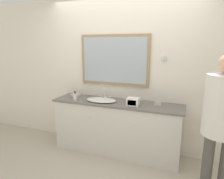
# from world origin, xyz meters

# --- Properties ---
(ground_plane) EXTENTS (14.00, 14.00, 0.00)m
(ground_plane) POSITION_xyz_m (0.00, 0.00, 0.00)
(ground_plane) COLOR #B2A893
(wall_back) EXTENTS (8.00, 0.18, 2.55)m
(wall_back) POSITION_xyz_m (-0.00, 0.55, 1.28)
(wall_back) COLOR silver
(wall_back) RESTS_ON ground_plane
(vanity_counter) EXTENTS (2.10, 0.52, 0.88)m
(vanity_counter) POSITION_xyz_m (0.00, 0.27, 0.44)
(vanity_counter) COLOR beige
(vanity_counter) RESTS_ON ground_plane
(sink_basin) EXTENTS (0.50, 0.37, 0.17)m
(sink_basin) POSITION_xyz_m (-0.25, 0.25, 0.90)
(sink_basin) COLOR silver
(sink_basin) RESTS_ON vanity_counter
(soap_bottle) EXTENTS (0.06, 0.06, 0.16)m
(soap_bottle) POSITION_xyz_m (-0.66, 0.11, 0.94)
(soap_bottle) COLOR beige
(soap_bottle) RESTS_ON vanity_counter
(appliance_box) EXTENTS (0.18, 0.15, 0.12)m
(appliance_box) POSITION_xyz_m (0.29, 0.19, 0.93)
(appliance_box) COLOR white
(appliance_box) RESTS_ON vanity_counter
(picture_frame) EXTENTS (0.11, 0.01, 0.10)m
(picture_frame) POSITION_xyz_m (0.65, 0.28, 0.93)
(picture_frame) COLOR #B2B2B7
(picture_frame) RESTS_ON vanity_counter
(hand_towel_near_sink) EXTENTS (0.15, 0.13, 0.04)m
(hand_towel_near_sink) POSITION_xyz_m (-0.80, 0.33, 0.90)
(hand_towel_near_sink) COLOR #B7A899
(hand_towel_near_sink) RESTS_ON vanity_counter
(person) EXTENTS (0.41, 0.41, 1.69)m
(person) POSITION_xyz_m (1.42, -0.26, 1.04)
(person) COLOR #514C47
(person) RESTS_ON ground_plane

